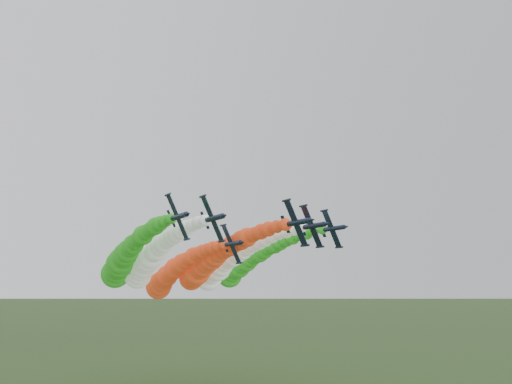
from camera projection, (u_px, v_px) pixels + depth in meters
jet_lead at (208, 264)px, 136.60m from camera, size 11.25×71.87×18.36m
jet_inner_left at (149, 261)px, 137.39m from camera, size 11.62×72.24×18.73m
jet_inner_right at (224, 265)px, 147.72m from camera, size 11.93×72.55×19.04m
jet_outer_left at (123, 260)px, 139.10m from camera, size 11.89×72.51×19.00m
jet_outer_right at (246, 264)px, 159.82m from camera, size 11.87×72.49×18.98m
jet_trail at (170, 275)px, 155.66m from camera, size 11.83×72.45×18.94m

